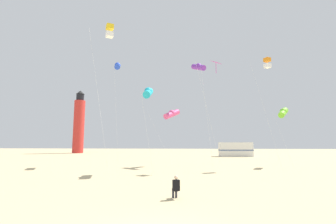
{
  "coord_description": "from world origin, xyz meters",
  "views": [
    {
      "loc": [
        0.96,
        -6.55,
        2.78
      ],
      "look_at": [
        -0.5,
        13.25,
        5.32
      ],
      "focal_mm": 25.46,
      "sensor_mm": 36.0,
      "label": 1
    }
  ],
  "objects_px": {
    "kite_diamond_magenta": "(215,67)",
    "lighthouse_distant": "(79,123)",
    "kite_tube_rainbow": "(172,114)",
    "kite_box_gold": "(110,31)",
    "kite_tube_blue": "(118,66)",
    "kite_tube_lime": "(283,112)",
    "kite_flyer_standing": "(176,186)",
    "rv_van_white": "(236,149)",
    "kite_tube_violet": "(198,67)",
    "kite_tube_cyan": "(148,93)",
    "kite_box_orange": "(267,63)"
  },
  "relations": [
    {
      "from": "kite_tube_rainbow",
      "to": "rv_van_white",
      "type": "xyz_separation_m",
      "value": [
        11.62,
        19.92,
        -4.89
      ]
    },
    {
      "from": "kite_tube_blue",
      "to": "kite_tube_violet",
      "type": "bearing_deg",
      "value": 5.96
    },
    {
      "from": "kite_tube_violet",
      "to": "rv_van_white",
      "type": "distance_m",
      "value": 23.33
    },
    {
      "from": "kite_diamond_magenta",
      "to": "kite_tube_violet",
      "type": "bearing_deg",
      "value": 103.69
    },
    {
      "from": "kite_tube_blue",
      "to": "kite_tube_lime",
      "type": "distance_m",
      "value": 21.15
    },
    {
      "from": "kite_tube_blue",
      "to": "kite_box_gold",
      "type": "bearing_deg",
      "value": -77.87
    },
    {
      "from": "kite_tube_blue",
      "to": "kite_tube_rainbow",
      "type": "distance_m",
      "value": 9.37
    },
    {
      "from": "kite_flyer_standing",
      "to": "rv_van_white",
      "type": "bearing_deg",
      "value": -121.46
    },
    {
      "from": "kite_tube_violet",
      "to": "kite_box_gold",
      "type": "xyz_separation_m",
      "value": [
        -8.36,
        -10.69,
        0.0
      ]
    },
    {
      "from": "kite_tube_lime",
      "to": "rv_van_white",
      "type": "bearing_deg",
      "value": 94.57
    },
    {
      "from": "kite_tube_blue",
      "to": "kite_tube_cyan",
      "type": "bearing_deg",
      "value": -54.23
    },
    {
      "from": "kite_diamond_magenta",
      "to": "kite_tube_cyan",
      "type": "bearing_deg",
      "value": -159.33
    },
    {
      "from": "lighthouse_distant",
      "to": "rv_van_white",
      "type": "distance_m",
      "value": 40.91
    },
    {
      "from": "kite_tube_cyan",
      "to": "kite_box_orange",
      "type": "distance_m",
      "value": 14.35
    },
    {
      "from": "kite_box_orange",
      "to": "kite_tube_violet",
      "type": "bearing_deg",
      "value": 155.84
    },
    {
      "from": "lighthouse_distant",
      "to": "rv_van_white",
      "type": "xyz_separation_m",
      "value": [
        38.39,
        -12.6,
        -6.45
      ]
    },
    {
      "from": "kite_tube_violet",
      "to": "kite_tube_rainbow",
      "type": "relative_size",
      "value": 1.9
    },
    {
      "from": "kite_box_gold",
      "to": "kite_tube_lime",
      "type": "bearing_deg",
      "value": 27.21
    },
    {
      "from": "kite_tube_violet",
      "to": "kite_diamond_magenta",
      "type": "distance_m",
      "value": 6.22
    },
    {
      "from": "kite_flyer_standing",
      "to": "kite_box_orange",
      "type": "height_order",
      "value": "kite_box_orange"
    },
    {
      "from": "kite_diamond_magenta",
      "to": "lighthouse_distant",
      "type": "distance_m",
      "value": 48.85
    },
    {
      "from": "kite_flyer_standing",
      "to": "kite_box_orange",
      "type": "relative_size",
      "value": 0.09
    },
    {
      "from": "kite_box_gold",
      "to": "lighthouse_distant",
      "type": "bearing_deg",
      "value": 117.43
    },
    {
      "from": "kite_tube_rainbow",
      "to": "rv_van_white",
      "type": "height_order",
      "value": "kite_tube_rainbow"
    },
    {
      "from": "kite_tube_cyan",
      "to": "rv_van_white",
      "type": "bearing_deg",
      "value": 63.6
    },
    {
      "from": "lighthouse_distant",
      "to": "kite_box_gold",
      "type": "bearing_deg",
      "value": -62.57
    },
    {
      "from": "kite_tube_violet",
      "to": "kite_box_gold",
      "type": "relative_size",
      "value": 1.01
    },
    {
      "from": "kite_box_orange",
      "to": "lighthouse_distant",
      "type": "distance_m",
      "value": 51.49
    },
    {
      "from": "kite_flyer_standing",
      "to": "lighthouse_distant",
      "type": "xyz_separation_m",
      "value": [
        -27.94,
        49.36,
        7.22
      ]
    },
    {
      "from": "kite_tube_rainbow",
      "to": "kite_box_gold",
      "type": "distance_m",
      "value": 12.44
    },
    {
      "from": "kite_tube_blue",
      "to": "kite_tube_rainbow",
      "type": "xyz_separation_m",
      "value": [
        6.99,
        -0.04,
        -6.24
      ]
    },
    {
      "from": "kite_box_orange",
      "to": "kite_tube_lime",
      "type": "bearing_deg",
      "value": 42.34
    },
    {
      "from": "kite_flyer_standing",
      "to": "kite_tube_blue",
      "type": "xyz_separation_m",
      "value": [
        -8.16,
        16.88,
        11.9
      ]
    },
    {
      "from": "kite_box_orange",
      "to": "lighthouse_distant",
      "type": "relative_size",
      "value": 0.73
    },
    {
      "from": "kite_tube_cyan",
      "to": "lighthouse_distant",
      "type": "distance_m",
      "value": 46.85
    },
    {
      "from": "kite_tube_blue",
      "to": "lighthouse_distant",
      "type": "height_order",
      "value": "lighthouse_distant"
    },
    {
      "from": "kite_box_gold",
      "to": "rv_van_white",
      "type": "relative_size",
      "value": 2.0
    },
    {
      "from": "kite_tube_cyan",
      "to": "kite_box_gold",
      "type": "bearing_deg",
      "value": -142.04
    },
    {
      "from": "kite_tube_violet",
      "to": "rv_van_white",
      "type": "relative_size",
      "value": 2.01
    },
    {
      "from": "kite_tube_rainbow",
      "to": "lighthouse_distant",
      "type": "bearing_deg",
      "value": 129.46
    },
    {
      "from": "kite_tube_blue",
      "to": "kite_tube_lime",
      "type": "height_order",
      "value": "kite_tube_blue"
    },
    {
      "from": "kite_diamond_magenta",
      "to": "rv_van_white",
      "type": "height_order",
      "value": "kite_diamond_magenta"
    },
    {
      "from": "kite_box_gold",
      "to": "rv_van_white",
      "type": "distance_m",
      "value": 35.6
    },
    {
      "from": "kite_flyer_standing",
      "to": "kite_tube_cyan",
      "type": "bearing_deg",
      "value": -88.47
    },
    {
      "from": "kite_tube_lime",
      "to": "kite_tube_violet",
      "type": "bearing_deg",
      "value": 172.12
    },
    {
      "from": "kite_flyer_standing",
      "to": "rv_van_white",
      "type": "relative_size",
      "value": 0.18
    },
    {
      "from": "kite_tube_cyan",
      "to": "kite_box_orange",
      "type": "xyz_separation_m",
      "value": [
        12.81,
        4.88,
        4.23
      ]
    },
    {
      "from": "kite_tube_blue",
      "to": "kite_box_orange",
      "type": "height_order",
      "value": "kite_tube_blue"
    },
    {
      "from": "kite_tube_blue",
      "to": "kite_box_gold",
      "type": "xyz_separation_m",
      "value": [
        2.06,
        -9.6,
        0.01
      ]
    },
    {
      "from": "kite_tube_cyan",
      "to": "kite_box_gold",
      "type": "relative_size",
      "value": 0.62
    }
  ]
}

